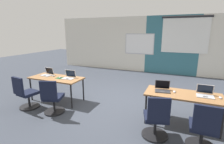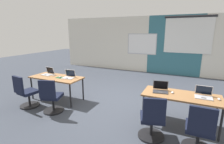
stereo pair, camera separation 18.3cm
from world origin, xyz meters
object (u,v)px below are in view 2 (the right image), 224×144
Objects in this scene: desk_near_right at (181,97)px; laptop_near_left_end at (48,73)px; laptop_near_right_inner at (160,89)px; mouse_near_right_inner at (172,92)px; desk_near_left at (56,79)px; mouse_near_left_end at (54,75)px; mouse_near_right_end at (219,99)px; laptop_near_left_inner at (69,76)px; chair_near_left_inner at (51,99)px; chair_near_right_end at (199,133)px; mouse_near_left_inner at (60,77)px; laptop_near_right_end at (204,95)px; chair_near_left_end at (26,94)px; chair_near_right_inner at (152,121)px.

desk_near_right is 4.52× the size of laptop_near_left_end.
mouse_near_right_inner is at bearing -10.32° from laptop_near_right_inner.
mouse_near_right_inner is (3.32, 0.02, 0.08)m from desk_near_left.
desk_near_left is 16.00× the size of mouse_near_right_inner.
mouse_near_left_end is at bearing 169.90° from laptop_near_right_inner.
mouse_near_right_end is 4.34m from mouse_near_left_end.
mouse_near_left_end is (-3.20, 0.03, -0.03)m from laptop_near_right_inner.
laptop_near_left_inner is 0.39× the size of chair_near_left_inner.
mouse_near_left_end is at bearing -12.03° from chair_near_right_end.
mouse_near_left_inner is (-0.26, -0.09, -0.03)m from laptop_near_left_inner.
mouse_near_right_inner is at bearing -56.84° from chair_near_right_end.
desk_near_left is 1.74× the size of chair_near_right_end.
mouse_near_left_inner is at bearing -11.90° from chair_near_right_end.
desk_near_right is at bearing -172.99° from laptop_near_right_end.
laptop_near_left_inner reaches higher than mouse_near_right_end.
chair_near_left_inner is at bearing -168.47° from mouse_near_right_end.
chair_near_left_inner is at bearing -166.19° from desk_near_right.
chair_near_left_end is (-0.38, -0.79, -0.28)m from desk_near_left.
mouse_near_left_inner is (-2.90, 0.75, 0.36)m from chair_near_right_inner.
laptop_near_left_end is (-3.47, 0.86, 0.39)m from chair_near_right_inner.
mouse_near_right_inner is at bearing 179.70° from mouse_near_right_end.
desk_near_left is 0.17m from mouse_near_left_end.
laptop_near_right_inner reaches higher than mouse_near_left_end.
mouse_near_right_end is 1.00× the size of mouse_near_left_inner.
desk_near_right is at bearing -66.07° from chair_near_right_end.
chair_near_right_inner reaches higher than mouse_near_left_end.
chair_near_right_end is at bearing -55.46° from laptop_near_right_inner.
laptop_near_right_inner reaches higher than mouse_near_left_inner.
laptop_near_right_end is at bearing -94.95° from chair_near_right_end.
desk_near_right is at bearing 0.29° from mouse_near_left_inner.
desk_near_left is at bearing -11.67° from chair_near_right_end.
laptop_near_right_inner is at bearing 4.11° from laptop_near_left_end.
desk_near_left is 14.94× the size of mouse_near_left_inner.
desk_near_right is 0.44m from laptop_near_right_end.
desk_near_left is at bearing -179.50° from laptop_near_right_end.
laptop_near_right_inner is 0.41× the size of chair_near_left_inner.
laptop_near_left_inner is at bearing -104.37° from chair_near_left_inner.
desk_near_left is 1.74× the size of chair_near_left_end.
laptop_near_right_end reaches higher than chair_near_left_end.
chair_near_left_inner is (-3.36, 0.06, 0.00)m from chair_near_right_end.
chair_near_left_inner is (-2.83, -0.76, -0.36)m from mouse_near_right_inner.
mouse_near_right_inner is at bearing -159.94° from chair_near_left_end.
chair_near_left_end reaches higher than mouse_near_left_end.
chair_near_right_inner is 0.80m from chair_near_right_end.
chair_near_right_inner is at bearing -14.38° from mouse_near_left_end.
laptop_near_right_end is at bearing 7.30° from desk_near_right.
desk_near_right is 1.74× the size of chair_near_left_end.
desk_near_right is 3.11m from chair_near_left_inner.
laptop_near_left_end is 1.29m from chair_near_left_inner.
chair_near_left_end is (-4.23, 0.01, 0.00)m from chair_near_right_end.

